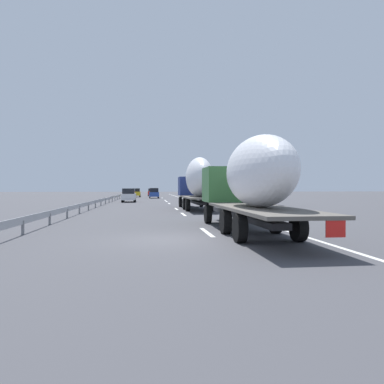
{
  "coord_description": "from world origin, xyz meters",
  "views": [
    {
      "loc": [
        -13.52,
        0.74,
        1.96
      ],
      "look_at": [
        16.48,
        -2.9,
        1.62
      ],
      "focal_mm": 33.32,
      "sensor_mm": 36.0,
      "label": 1
    }
  ],
  "objects_px": {
    "truck_trailing": "(249,180)",
    "car_blue_sedan": "(154,193)",
    "car_white_van": "(129,195)",
    "car_red_compact": "(152,192)",
    "truck_lead": "(197,181)",
    "car_yellow_coupe": "(136,193)",
    "road_sign": "(202,185)"
  },
  "relations": [
    {
      "from": "road_sign",
      "to": "car_yellow_coupe",
      "type": "bearing_deg",
      "value": 19.58
    },
    {
      "from": "car_white_van",
      "to": "road_sign",
      "type": "bearing_deg",
      "value": -94.69
    },
    {
      "from": "car_white_van",
      "to": "car_yellow_coupe",
      "type": "height_order",
      "value": "car_white_van"
    },
    {
      "from": "car_red_compact",
      "to": "car_yellow_coupe",
      "type": "height_order",
      "value": "car_yellow_coupe"
    },
    {
      "from": "car_blue_sedan",
      "to": "car_white_van",
      "type": "bearing_deg",
      "value": 168.37
    },
    {
      "from": "truck_trailing",
      "to": "car_yellow_coupe",
      "type": "bearing_deg",
      "value": 6.43
    },
    {
      "from": "truck_lead",
      "to": "car_red_compact",
      "type": "xyz_separation_m",
      "value": [
        54.6,
        3.63,
        -1.66
      ]
    },
    {
      "from": "car_red_compact",
      "to": "car_yellow_coupe",
      "type": "bearing_deg",
      "value": 157.78
    },
    {
      "from": "truck_lead",
      "to": "car_yellow_coupe",
      "type": "xyz_separation_m",
      "value": [
        46.11,
        7.1,
        -1.64
      ]
    },
    {
      "from": "truck_trailing",
      "to": "car_yellow_coupe",
      "type": "height_order",
      "value": "truck_trailing"
    },
    {
      "from": "truck_lead",
      "to": "car_blue_sedan",
      "type": "height_order",
      "value": "truck_lead"
    },
    {
      "from": "truck_lead",
      "to": "car_yellow_coupe",
      "type": "bearing_deg",
      "value": 8.75
    },
    {
      "from": "road_sign",
      "to": "truck_lead",
      "type": "bearing_deg",
      "value": 169.92
    },
    {
      "from": "car_white_van",
      "to": "car_red_compact",
      "type": "bearing_deg",
      "value": -5.48
    },
    {
      "from": "car_white_van",
      "to": "truck_trailing",
      "type": "bearing_deg",
      "value": -168.56
    },
    {
      "from": "car_blue_sedan",
      "to": "road_sign",
      "type": "relative_size",
      "value": 1.21
    },
    {
      "from": "car_blue_sedan",
      "to": "car_yellow_coupe",
      "type": "distance_m",
      "value": 10.27
    },
    {
      "from": "car_red_compact",
      "to": "road_sign",
      "type": "height_order",
      "value": "road_sign"
    },
    {
      "from": "car_white_van",
      "to": "car_red_compact",
      "type": "distance_m",
      "value": 36.49
    },
    {
      "from": "car_red_compact",
      "to": "truck_lead",
      "type": "bearing_deg",
      "value": -176.2
    },
    {
      "from": "truck_lead",
      "to": "car_red_compact",
      "type": "height_order",
      "value": "truck_lead"
    },
    {
      "from": "car_blue_sedan",
      "to": "car_white_van",
      "type": "height_order",
      "value": "car_blue_sedan"
    },
    {
      "from": "truck_trailing",
      "to": "car_blue_sedan",
      "type": "bearing_deg",
      "value": 3.59
    },
    {
      "from": "car_white_van",
      "to": "car_red_compact",
      "type": "relative_size",
      "value": 1.0
    },
    {
      "from": "car_red_compact",
      "to": "road_sign",
      "type": "relative_size",
      "value": 1.38
    },
    {
      "from": "truck_trailing",
      "to": "car_white_van",
      "type": "xyz_separation_m",
      "value": [
        35.14,
        7.11,
        -1.36
      ]
    },
    {
      "from": "truck_trailing",
      "to": "car_blue_sedan",
      "type": "distance_m",
      "value": 53.53
    },
    {
      "from": "car_yellow_coupe",
      "to": "road_sign",
      "type": "distance_m",
      "value": 30.47
    },
    {
      "from": "truck_trailing",
      "to": "road_sign",
      "type": "relative_size",
      "value": 3.7
    },
    {
      "from": "truck_trailing",
      "to": "car_blue_sedan",
      "type": "xyz_separation_m",
      "value": [
        53.4,
        3.35,
        -1.35
      ]
    },
    {
      "from": "car_red_compact",
      "to": "car_blue_sedan",
      "type": "bearing_deg",
      "value": -179.12
    },
    {
      "from": "truck_lead",
      "to": "road_sign",
      "type": "bearing_deg",
      "value": -10.08
    }
  ]
}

